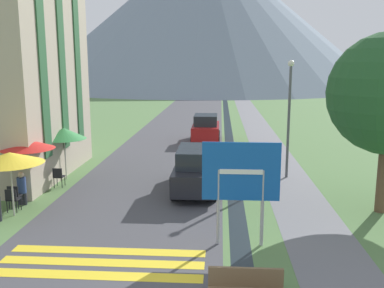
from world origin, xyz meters
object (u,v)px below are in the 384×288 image
object	(u,v)px
parked_car_near	(196,169)
cafe_umbrella_front_yellow	(10,158)
cafe_umbrella_middle_red	(27,144)
person_seated_far	(22,187)
cafe_chair_near_right	(14,195)
road_sign	(241,179)
cafe_chair_near_left	(12,198)
streetlamp	(289,109)
parked_car_far	(206,128)
cafe_umbrella_rear_green	(64,133)
cafe_chair_middle	(26,186)
cafe_chair_far_left	(58,176)

from	to	relation	value
parked_car_near	cafe_umbrella_front_yellow	size ratio (longest dim) A/B	2.00
cafe_umbrella_middle_red	person_seated_far	world-z (taller)	cafe_umbrella_middle_red
cafe_chair_near_right	person_seated_far	bearing A→B (deg)	64.15
road_sign	cafe_chair_near_left	xyz separation A→B (m)	(-7.87, 2.23, -1.47)
streetlamp	parked_car_far	bearing A→B (deg)	114.67
parked_car_far	person_seated_far	size ratio (longest dim) A/B	3.04
road_sign	parked_car_near	xyz separation A→B (m)	(-1.58, 5.29, -1.07)
parked_car_far	streetlamp	distance (m)	9.92
cafe_chair_near_left	cafe_umbrella_middle_red	world-z (taller)	cafe_umbrella_middle_red
road_sign	cafe_umbrella_rear_green	xyz separation A→B (m)	(-7.55, 6.64, 0.11)
road_sign	parked_car_far	size ratio (longest dim) A/B	0.80
person_seated_far	cafe_chair_near_right	bearing A→B (deg)	-104.83
cafe_chair_middle	streetlamp	world-z (taller)	streetlamp
cafe_chair_near_left	streetlamp	world-z (taller)	streetlamp
cafe_chair_middle	streetlamp	size ratio (longest dim) A/B	0.16
cafe_chair_far_left	cafe_umbrella_front_yellow	bearing A→B (deg)	-89.60
parked_car_near	person_seated_far	xyz separation A→B (m)	(-6.31, -2.25, -0.22)
cafe_chair_middle	cafe_umbrella_middle_red	world-z (taller)	cafe_umbrella_middle_red
cafe_chair_middle	cafe_chair_near_right	bearing A→B (deg)	-80.59
cafe_umbrella_front_yellow	person_seated_far	world-z (taller)	cafe_umbrella_front_yellow
cafe_chair_middle	cafe_umbrella_front_yellow	distance (m)	2.42
cafe_chair_near_right	cafe_umbrella_front_yellow	world-z (taller)	cafe_umbrella_front_yellow
road_sign	person_seated_far	bearing A→B (deg)	158.97
parked_car_far	cafe_umbrella_middle_red	xyz separation A→B (m)	(-6.43, -12.47, 1.21)
cafe_chair_near_right	cafe_chair_near_left	distance (m)	0.42
cafe_chair_middle	streetlamp	distance (m)	11.52
cafe_chair_far_left	person_seated_far	size ratio (longest dim) A/B	0.68
parked_car_far	person_seated_far	bearing A→B (deg)	-115.34
cafe_chair_far_left	cafe_umbrella_rear_green	bearing A→B (deg)	101.98
parked_car_near	parked_car_far	xyz separation A→B (m)	(0.02, 11.11, -0.00)
cafe_umbrella_front_yellow	cafe_umbrella_rear_green	distance (m)	4.74
cafe_umbrella_rear_green	person_seated_far	bearing A→B (deg)	-95.44
cafe_umbrella_middle_red	streetlamp	world-z (taller)	streetlamp
cafe_umbrella_rear_green	cafe_chair_far_left	bearing A→B (deg)	-83.20
cafe_chair_middle	person_seated_far	bearing A→B (deg)	-70.69
road_sign	cafe_umbrella_middle_red	bearing A→B (deg)	153.82
cafe_chair_near_left	cafe_umbrella_rear_green	size ratio (longest dim) A/B	0.36
road_sign	cafe_chair_near_left	distance (m)	8.31
person_seated_far	cafe_chair_far_left	bearing A→B (deg)	77.62
parked_car_far	cafe_chair_middle	world-z (taller)	parked_car_far
cafe_umbrella_front_yellow	cafe_umbrella_middle_red	distance (m)	2.05
road_sign	cafe_umbrella_front_yellow	world-z (taller)	road_sign
cafe_chair_far_left	cafe_umbrella_rear_green	distance (m)	2.07
streetlamp	cafe_chair_far_left	bearing A→B (deg)	-166.86
cafe_chair_far_left	cafe_umbrella_middle_red	world-z (taller)	cafe_umbrella_middle_red
cafe_umbrella_middle_red	parked_car_far	bearing A→B (deg)	62.74
parked_car_far	cafe_umbrella_rear_green	size ratio (longest dim) A/B	1.62
cafe_umbrella_rear_green	parked_car_near	bearing A→B (deg)	-12.76
parked_car_near	cafe_umbrella_middle_red	xyz separation A→B (m)	(-6.41, -1.36, 1.21)
road_sign	parked_car_far	world-z (taller)	road_sign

